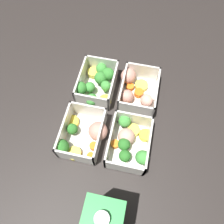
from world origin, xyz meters
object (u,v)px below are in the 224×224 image
object	(u,v)px
container_near_left	(97,83)
container_far_right	(129,142)
juice_carton	(104,219)
container_far_left	(136,90)
container_near_right	(83,135)

from	to	relation	value
container_near_left	container_far_right	xyz separation A→B (m)	(0.16, 0.12, -0.00)
container_near_left	juice_carton	xyz separation A→B (m)	(0.35, 0.10, 0.07)
container_far_left	container_far_right	bearing A→B (deg)	3.60
container_far_right	juice_carton	size ratio (longest dim) A/B	0.71
container_far_right	juice_carton	world-z (taller)	juice_carton
container_far_left	container_far_right	world-z (taller)	same
juice_carton	container_near_left	bearing A→B (deg)	-163.29
container_far_left	juice_carton	distance (m)	0.36
container_near_left	container_far_right	bearing A→B (deg)	38.52
container_far_right	container_near_left	bearing A→B (deg)	-141.48
container_near_right	juice_carton	xyz separation A→B (m)	(0.18, 0.10, 0.07)
container_near_right	container_far_right	xyz separation A→B (m)	(-0.01, 0.12, -0.00)
container_near_left	container_far_right	size ratio (longest dim) A/B	1.02
container_near_left	container_far_left	bearing A→B (deg)	92.56
container_near_right	container_far_right	size ratio (longest dim) A/B	1.03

